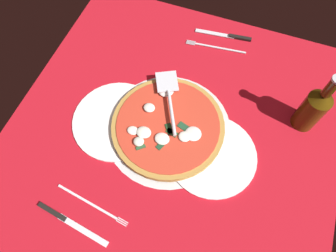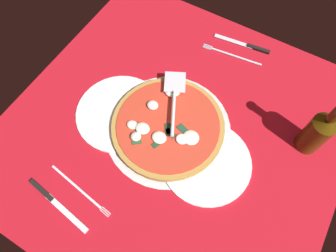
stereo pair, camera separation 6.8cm
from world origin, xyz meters
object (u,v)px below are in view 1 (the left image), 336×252
object	(u,v)px
pizza	(168,126)
pizza_server	(169,97)
dinner_plate_right	(117,121)
place_setting_far	(79,213)
beer_bottle	(313,108)
place_setting_near	(222,42)
dinner_plate_left	(212,155)

from	to	relation	value
pizza	pizza_server	xyz separation A→B (cm)	(2.33, -7.62, 2.60)
dinner_plate_right	place_setting_far	bearing A→B (deg)	94.15
pizza_server	beer_bottle	world-z (taller)	beer_bottle
dinner_plate_right	place_setting_near	bearing A→B (deg)	-117.58
pizza_server	place_setting_far	size ratio (longest dim) A/B	0.89
pizza	place_setting_far	distance (cm)	32.86
dinner_plate_right	pizza	bearing A→B (deg)	-168.99
dinner_plate_left	dinner_plate_right	bearing A→B (deg)	-1.63
dinner_plate_left	beer_bottle	size ratio (longest dim) A/B	1.11
pizza_server	place_setting_near	size ratio (longest dim) A/B	0.97
dinner_plate_left	beer_bottle	bearing A→B (deg)	-138.44
dinner_plate_left	place_setting_far	distance (cm)	37.97
pizza	place_setting_far	bearing A→B (deg)	67.33
dinner_plate_left	dinner_plate_right	xyz separation A→B (cm)	(29.08, -0.83, 0.00)
pizza	beer_bottle	world-z (taller)	beer_bottle
dinner_plate_left	pizza	distance (cm)	14.97
dinner_plate_left	place_setting_near	world-z (taller)	place_setting_near
dinner_plate_right	beer_bottle	bearing A→B (deg)	-160.19
place_setting_near	place_setting_far	bearing A→B (deg)	67.72
place_setting_far	beer_bottle	distance (cm)	67.12
place_setting_near	beer_bottle	world-z (taller)	beer_bottle
dinner_plate_left	place_setting_far	world-z (taller)	place_setting_far
dinner_plate_right	pizza_server	xyz separation A→B (cm)	(-12.31, -10.46, 4.00)
pizza	pizza_server	distance (cm)	8.38
beer_bottle	dinner_plate_left	bearing A→B (deg)	41.56
pizza_server	beer_bottle	bearing A→B (deg)	-105.81
dinner_plate_right	place_setting_far	xyz separation A→B (cm)	(-1.99, 27.44, -0.14)
pizza_server	dinner_plate_right	bearing A→B (deg)	103.11
dinner_plate_right	place_setting_near	world-z (taller)	place_setting_near
dinner_plate_left	place_setting_far	xyz separation A→B (cm)	(27.09, 26.61, -0.14)
dinner_plate_left	pizza_server	distance (cm)	20.61
dinner_plate_right	pizza	size ratio (longest dim) A/B	0.80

